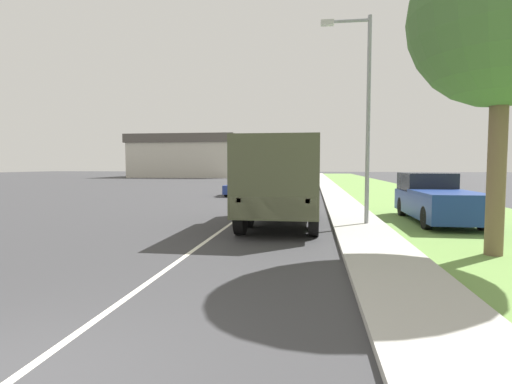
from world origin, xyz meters
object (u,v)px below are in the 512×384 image
object	(u,v)px
lamp_post	(362,101)
car_third_ahead	(307,175)
car_second_ahead	(305,179)
military_truck	(282,178)
car_fourth_ahead	(306,173)
car_nearest_ahead	(242,186)
pickup_truck	(435,199)

from	to	relation	value
lamp_post	car_third_ahead	bearing A→B (deg)	93.07
car_second_ahead	car_third_ahead	world-z (taller)	car_second_ahead
military_truck	car_fourth_ahead	size ratio (longest dim) A/B	1.39
car_nearest_ahead	car_second_ahead	world-z (taller)	car_second_ahead
car_nearest_ahead	car_fourth_ahead	bearing A→B (deg)	84.92
military_truck	pickup_truck	bearing A→B (deg)	18.09
car_third_ahead	lamp_post	bearing A→B (deg)	-86.93
car_second_ahead	car_nearest_ahead	bearing A→B (deg)	-104.44
military_truck	car_nearest_ahead	world-z (taller)	military_truck
car_nearest_ahead	car_fourth_ahead	size ratio (longest dim) A/B	0.88
lamp_post	car_nearest_ahead	bearing A→B (deg)	115.67
military_truck	car_second_ahead	xyz separation A→B (m)	(0.29, 29.94, -1.01)
car_second_ahead	car_third_ahead	size ratio (longest dim) A/B	0.97
car_third_ahead	military_truck	bearing A→B (deg)	-90.32
lamp_post	military_truck	bearing A→B (deg)	-176.35
military_truck	car_nearest_ahead	xyz separation A→B (m)	(-3.86, 13.81, -1.02)
car_nearest_ahead	lamp_post	size ratio (longest dim) A/B	0.60
car_nearest_ahead	pickup_truck	xyz separation A→B (m)	(9.48, -11.97, 0.22)
car_third_ahead	car_fourth_ahead	bearing A→B (deg)	91.71
pickup_truck	car_nearest_ahead	bearing A→B (deg)	128.36
car_nearest_ahead	car_second_ahead	size ratio (longest dim) A/B	0.89
military_truck	pickup_truck	world-z (taller)	military_truck
pickup_truck	lamp_post	xyz separation A→B (m)	(-2.92, -1.66, 3.41)
car_nearest_ahead	car_second_ahead	bearing A→B (deg)	75.56
military_truck	lamp_post	world-z (taller)	lamp_post
car_second_ahead	car_third_ahead	bearing A→B (deg)	90.12
military_truck	car_second_ahead	bearing A→B (deg)	89.44
car_second_ahead	car_third_ahead	distance (m)	15.59
pickup_truck	car_third_ahead	bearing A→B (deg)	96.99
car_third_ahead	pickup_truck	bearing A→B (deg)	-83.01
military_truck	lamp_post	distance (m)	3.75
car_nearest_ahead	car_second_ahead	distance (m)	16.66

